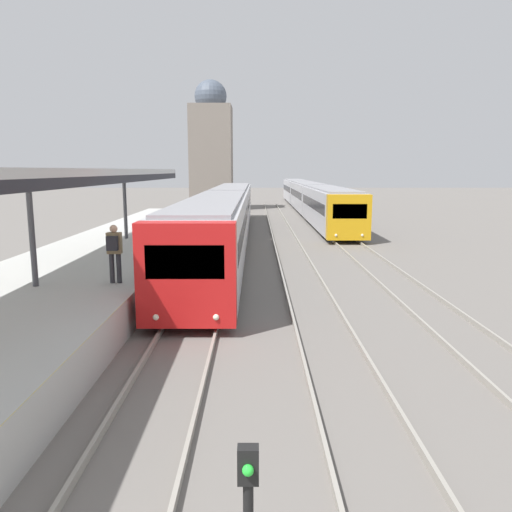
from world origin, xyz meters
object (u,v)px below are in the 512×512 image
at_px(signal_post_near, 248,509).
at_px(train_near, 226,214).
at_px(train_far, 308,196).
at_px(person_on_platform, 114,249).

bearing_deg(signal_post_near, train_near, 93.88).
relative_size(train_near, train_far, 0.74).
height_order(train_near, train_far, train_near).
bearing_deg(train_far, signal_post_near, -96.53).
distance_m(person_on_platform, train_near, 15.29).
relative_size(person_on_platform, train_near, 0.05).
distance_m(train_near, train_far, 23.00).
bearing_deg(person_on_platform, signal_post_near, -67.84).
distance_m(person_on_platform, train_far, 38.17).
bearing_deg(signal_post_near, train_far, 83.47).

